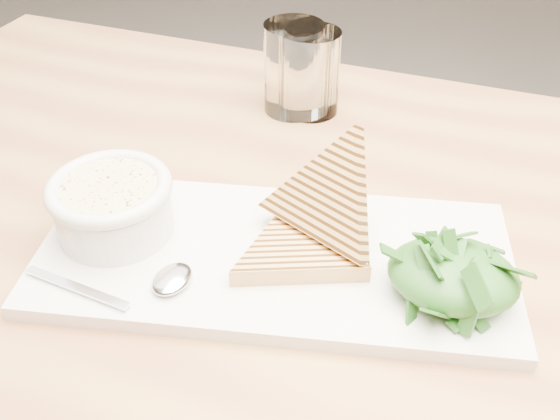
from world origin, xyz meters
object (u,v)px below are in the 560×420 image
(soup_bowl, at_px, (114,212))
(platter, at_px, (274,258))
(glass_near, at_px, (294,68))
(glass_far, at_px, (312,73))
(table_top, at_px, (236,221))

(soup_bowl, bearing_deg, platter, 3.51)
(glass_near, xyz_separation_m, glass_far, (0.02, 0.00, -0.00))
(platter, bearing_deg, soup_bowl, -176.49)
(platter, height_order, soup_bowl, soup_bowl)
(glass_near, bearing_deg, table_top, -91.65)
(table_top, height_order, glass_near, glass_near)
(platter, bearing_deg, glass_near, 101.14)
(table_top, distance_m, soup_bowl, 0.14)
(glass_near, relative_size, glass_far, 1.07)
(glass_near, bearing_deg, soup_bowl, -108.09)
(soup_bowl, height_order, glass_near, glass_near)
(table_top, xyz_separation_m, soup_bowl, (-0.09, -0.08, 0.06))
(table_top, height_order, soup_bowl, soup_bowl)
(table_top, distance_m, glass_near, 0.23)
(table_top, distance_m, glass_far, 0.24)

